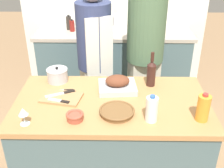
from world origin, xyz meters
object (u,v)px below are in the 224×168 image
object	(u,v)px
wicker_basket	(117,111)
juice_jug	(203,108)
milk_jug	(152,109)
knife_bread	(59,101)
cutting_board	(62,98)
wine_bottle_green	(151,73)
condiment_bottle_short	(72,26)
wine_glass_left	(23,113)
knife_paring	(62,91)
person_cook_guest	(145,47)
stock_pot	(57,75)
person_cook_aproned	(95,56)
knife_chef	(61,93)
roasting_pan	(117,84)
condiment_bottle_tall	(69,23)
mixing_bowl	(75,116)
stand_mixer	(111,19)

from	to	relation	value
wicker_basket	juice_jug	xyz separation A→B (m)	(0.58, -0.06, 0.07)
juice_jug	milk_jug	bearing A→B (deg)	-177.72
juice_jug	knife_bread	world-z (taller)	juice_jug
cutting_board	milk_jug	bearing A→B (deg)	-22.21
wine_bottle_green	condiment_bottle_short	bearing A→B (deg)	124.47
wicker_basket	cutting_board	distance (m)	0.47
wine_glass_left	knife_paring	size ratio (longest dim) A/B	0.65
cutting_board	person_cook_guest	size ratio (longest dim) A/B	0.18
wine_bottle_green	knife_bread	xyz separation A→B (m)	(-0.71, -0.29, -0.10)
stock_pot	person_cook_aproned	distance (m)	0.55
knife_bread	condiment_bottle_short	distance (m)	1.50
knife_chef	knife_bread	xyz separation A→B (m)	(0.00, -0.11, -0.00)
roasting_pan	knife_bread	distance (m)	0.48
person_cook_guest	knife_chef	bearing A→B (deg)	-149.32
knife_bread	condiment_bottle_tall	size ratio (longest dim) A/B	0.97
mixing_bowl	roasting_pan	bearing A→B (deg)	55.58
mixing_bowl	wine_glass_left	world-z (taller)	wine_glass_left
juice_jug	person_cook_guest	size ratio (longest dim) A/B	0.11
milk_jug	knife_paring	xyz separation A→B (m)	(-0.68, 0.39, -0.09)
roasting_pan	knife_paring	bearing A→B (deg)	-175.80
knife_chef	condiment_bottle_short	xyz separation A→B (m)	(-0.10, 1.38, 0.12)
cutting_board	roasting_pan	bearing A→B (deg)	19.08
roasting_pan	condiment_bottle_short	world-z (taller)	condiment_bottle_short
milk_jug	wine_bottle_green	distance (m)	0.50
roasting_pan	cutting_board	size ratio (longest dim) A/B	0.97
milk_jug	condiment_bottle_tall	xyz separation A→B (m)	(-0.82, 1.76, 0.06)
wicker_basket	cutting_board	world-z (taller)	wicker_basket
juice_jug	condiment_bottle_tall	xyz separation A→B (m)	(-1.17, 1.75, 0.06)
knife_paring	person_cook_aproned	bearing A→B (deg)	71.45
condiment_bottle_short	person_cook_guest	distance (m)	1.05
condiment_bottle_tall	condiment_bottle_short	world-z (taller)	condiment_bottle_tall
stand_mixer	person_cook_guest	bearing A→B (deg)	-63.78
stand_mixer	knife_chef	bearing A→B (deg)	-104.11
knife_chef	condiment_bottle_tall	size ratio (longest dim) A/B	1.28
mixing_bowl	knife_chef	xyz separation A→B (m)	(-0.15, 0.32, -0.01)
stock_pot	mixing_bowl	bearing A→B (deg)	-68.41
mixing_bowl	wicker_basket	bearing A→B (deg)	14.41
cutting_board	condiment_bottle_short	bearing A→B (deg)	94.50
roasting_pan	stand_mixer	size ratio (longest dim) A/B	0.97
condiment_bottle_tall	person_cook_aproned	bearing A→B (deg)	-63.57
cutting_board	mixing_bowl	bearing A→B (deg)	-62.83
milk_jug	person_cook_aproned	world-z (taller)	person_cook_aproned
milk_jug	condiment_bottle_tall	distance (m)	1.94
stock_pot	juice_jug	bearing A→B (deg)	-26.58
wicker_basket	condiment_bottle_tall	distance (m)	1.79
wine_glass_left	knife_bread	xyz separation A→B (m)	(0.19, 0.26, -0.07)
milk_jug	condiment_bottle_short	world-z (taller)	condiment_bottle_short
person_cook_guest	condiment_bottle_tall	bearing A→B (deg)	125.31
stock_pot	wine_glass_left	world-z (taller)	stock_pot
wicker_basket	roasting_pan	bearing A→B (deg)	89.45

